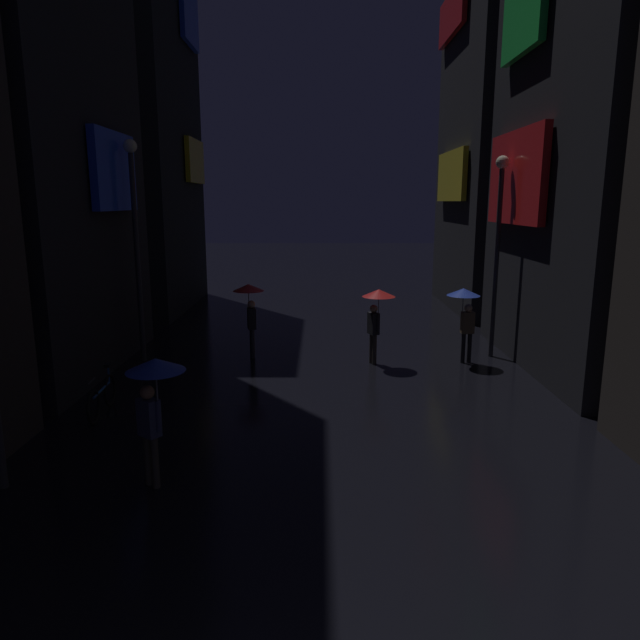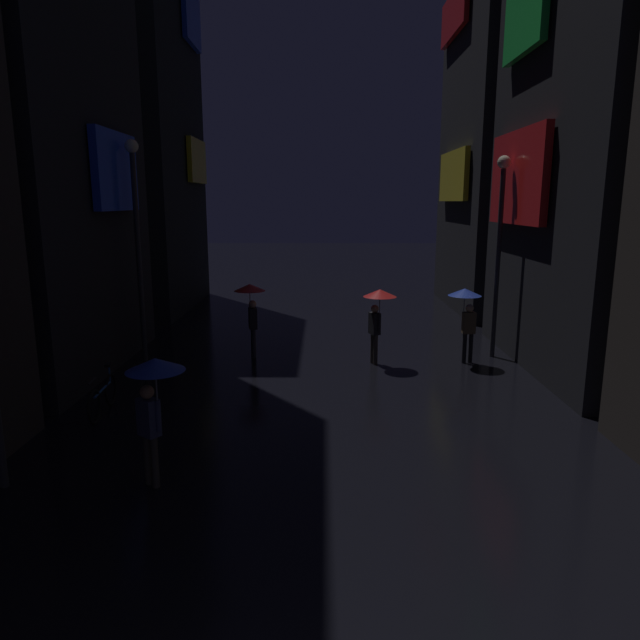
% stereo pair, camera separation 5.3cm
% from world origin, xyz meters
% --- Properties ---
extents(building_left_far, '(4.25, 7.28, 17.47)m').
position_xyz_m(building_left_far, '(-7.49, 21.65, 8.74)').
color(building_left_far, black).
rests_on(building_left_far, ground).
extents(building_right_far, '(4.25, 7.26, 22.76)m').
position_xyz_m(building_right_far, '(7.48, 21.63, 11.38)').
color(building_right_far, black).
rests_on(building_right_far, ground).
extents(pedestrian_far_right_red, '(0.90, 0.90, 2.12)m').
position_xyz_m(pedestrian_far_right_red, '(-2.01, 13.79, 1.67)').
color(pedestrian_far_right_red, '#2D2D38').
rests_on(pedestrian_far_right_red, ground).
extents(pedestrian_foreground_right_blue, '(0.90, 0.90, 2.12)m').
position_xyz_m(pedestrian_foreground_right_blue, '(-2.53, 5.98, 1.67)').
color(pedestrian_foreground_right_blue, '#38332D').
rests_on(pedestrian_foreground_right_blue, ground).
extents(pedestrian_near_crossing_blue, '(0.90, 0.90, 2.12)m').
position_xyz_m(pedestrian_near_crossing_blue, '(3.98, 13.05, 1.67)').
color(pedestrian_near_crossing_blue, black).
rests_on(pedestrian_near_crossing_blue, ground).
extents(pedestrian_foreground_left_red, '(0.90, 0.90, 2.12)m').
position_xyz_m(pedestrian_foreground_left_red, '(1.56, 12.90, 1.67)').
color(pedestrian_foreground_left_red, '#38332D').
rests_on(pedestrian_foreground_left_red, ground).
extents(bicycle_parked_at_storefront, '(0.19, 1.82, 0.96)m').
position_xyz_m(bicycle_parked_at_storefront, '(-4.60, 9.15, 0.39)').
color(bicycle_parked_at_storefront, black).
rests_on(bicycle_parked_at_storefront, ground).
extents(streetlamp_left_far, '(0.36, 0.36, 6.05)m').
position_xyz_m(streetlamp_left_far, '(-5.00, 13.31, 3.74)').
color(streetlamp_left_far, '#2D2D33').
rests_on(streetlamp_left_far, ground).
extents(streetlamp_right_far, '(0.36, 0.36, 5.67)m').
position_xyz_m(streetlamp_right_far, '(5.00, 13.78, 3.53)').
color(streetlamp_right_far, '#2D2D33').
rests_on(streetlamp_right_far, ground).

